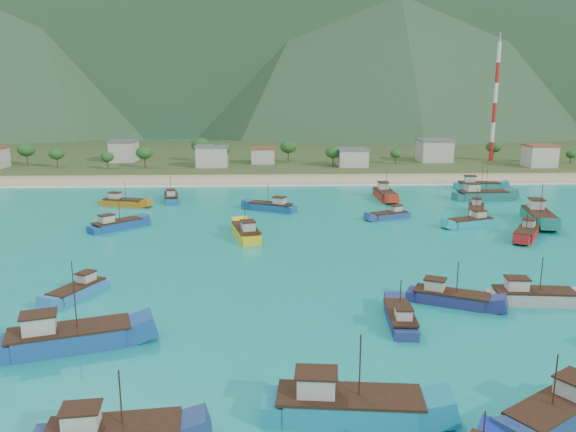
{
  "coord_description": "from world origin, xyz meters",
  "views": [
    {
      "loc": [
        -8.99,
        -80.74,
        25.06
      ],
      "look_at": [
        -5.3,
        18.0,
        3.0
      ],
      "focal_mm": 35.0,
      "sensor_mm": 36.0,
      "label": 1
    }
  ],
  "objects_px": {
    "boat_6": "(471,223)",
    "boat_23": "(346,408)",
    "boat_1": "(557,413)",
    "boat_31": "(400,319)",
    "boat_16": "(527,234)",
    "boat_33": "(538,217)",
    "boat_24": "(78,291)",
    "boat_18": "(171,198)",
    "boat_10": "(390,216)",
    "boat_11": "(67,339)",
    "boat_8": "(481,196)",
    "radio_tower": "(495,103)",
    "boat_13": "(116,226)",
    "boat_5": "(532,297)",
    "boat_22": "(385,195)",
    "boat_3": "(272,207)",
    "boat_25": "(449,299)",
    "boat_9": "(246,233)",
    "boat_2": "(476,210)",
    "boat_7": "(123,203)",
    "boat_28": "(478,186)"
  },
  "relations": [
    {
      "from": "boat_33",
      "to": "boat_31",
      "type": "bearing_deg",
      "value": 63.81
    },
    {
      "from": "boat_9",
      "to": "boat_13",
      "type": "xyz_separation_m",
      "value": [
        -24.28,
        7.01,
        -0.14
      ]
    },
    {
      "from": "boat_6",
      "to": "boat_28",
      "type": "bearing_deg",
      "value": -42.04
    },
    {
      "from": "boat_13",
      "to": "boat_18",
      "type": "bearing_deg",
      "value": 124.16
    },
    {
      "from": "boat_5",
      "to": "boat_18",
      "type": "height_order",
      "value": "boat_5"
    },
    {
      "from": "boat_2",
      "to": "boat_23",
      "type": "height_order",
      "value": "boat_23"
    },
    {
      "from": "boat_5",
      "to": "boat_22",
      "type": "height_order",
      "value": "boat_22"
    },
    {
      "from": "boat_10",
      "to": "boat_3",
      "type": "bearing_deg",
      "value": 47.32
    },
    {
      "from": "boat_7",
      "to": "boat_23",
      "type": "xyz_separation_m",
      "value": [
        38.21,
        -84.67,
        0.28
      ]
    },
    {
      "from": "boat_9",
      "to": "boat_25",
      "type": "height_order",
      "value": "boat_9"
    },
    {
      "from": "boat_2",
      "to": "boat_1",
      "type": "bearing_deg",
      "value": 95.09
    },
    {
      "from": "boat_16",
      "to": "boat_33",
      "type": "xyz_separation_m",
      "value": [
        7.44,
        11.17,
        0.4
      ]
    },
    {
      "from": "boat_16",
      "to": "radio_tower",
      "type": "bearing_deg",
      "value": -74.65
    },
    {
      "from": "boat_2",
      "to": "boat_24",
      "type": "bearing_deg",
      "value": 55.17
    },
    {
      "from": "boat_10",
      "to": "boat_11",
      "type": "height_order",
      "value": "boat_11"
    },
    {
      "from": "boat_3",
      "to": "boat_23",
      "type": "xyz_separation_m",
      "value": [
        5.11,
        -78.45,
        0.25
      ]
    },
    {
      "from": "boat_6",
      "to": "boat_22",
      "type": "distance_m",
      "value": 29.97
    },
    {
      "from": "boat_1",
      "to": "boat_16",
      "type": "distance_m",
      "value": 59.66
    },
    {
      "from": "boat_11",
      "to": "boat_23",
      "type": "xyz_separation_m",
      "value": [
        25.96,
        -13.23,
        -0.04
      ]
    },
    {
      "from": "boat_16",
      "to": "boat_13",
      "type": "bearing_deg",
      "value": 26.61
    },
    {
      "from": "boat_24",
      "to": "boat_18",
      "type": "bearing_deg",
      "value": -66.98
    },
    {
      "from": "boat_16",
      "to": "boat_23",
      "type": "distance_m",
      "value": 66.86
    },
    {
      "from": "radio_tower",
      "to": "boat_31",
      "type": "bearing_deg",
      "value": -115.21
    },
    {
      "from": "boat_10",
      "to": "boat_33",
      "type": "height_order",
      "value": "boat_33"
    },
    {
      "from": "boat_7",
      "to": "boat_13",
      "type": "distance_m",
      "value": 22.12
    },
    {
      "from": "boat_7",
      "to": "boat_33",
      "type": "height_order",
      "value": "boat_33"
    },
    {
      "from": "boat_7",
      "to": "boat_22",
      "type": "height_order",
      "value": "boat_22"
    },
    {
      "from": "boat_8",
      "to": "radio_tower",
      "type": "bearing_deg",
      "value": 152.85
    },
    {
      "from": "boat_10",
      "to": "boat_24",
      "type": "relative_size",
      "value": 0.97
    },
    {
      "from": "boat_5",
      "to": "boat_16",
      "type": "bearing_deg",
      "value": 162.5
    },
    {
      "from": "boat_33",
      "to": "boat_7",
      "type": "bearing_deg",
      "value": -0.18
    },
    {
      "from": "boat_3",
      "to": "boat_25",
      "type": "relative_size",
      "value": 1.06
    },
    {
      "from": "radio_tower",
      "to": "boat_18",
      "type": "xyz_separation_m",
      "value": [
        -98.92,
        -59.53,
        -20.49
      ]
    },
    {
      "from": "boat_11",
      "to": "boat_24",
      "type": "xyz_separation_m",
      "value": [
        -3.82,
        14.97,
        -0.46
      ]
    },
    {
      "from": "boat_10",
      "to": "boat_13",
      "type": "bearing_deg",
      "value": 74.39
    },
    {
      "from": "boat_31",
      "to": "boat_33",
      "type": "bearing_deg",
      "value": 55.64
    },
    {
      "from": "boat_8",
      "to": "boat_31",
      "type": "height_order",
      "value": "boat_8"
    },
    {
      "from": "boat_2",
      "to": "boat_25",
      "type": "relative_size",
      "value": 1.02
    },
    {
      "from": "radio_tower",
      "to": "boat_16",
      "type": "bearing_deg",
      "value": -108.13
    },
    {
      "from": "boat_1",
      "to": "boat_31",
      "type": "distance_m",
      "value": 20.43
    },
    {
      "from": "boat_6",
      "to": "boat_13",
      "type": "distance_m",
      "value": 66.67
    },
    {
      "from": "boat_2",
      "to": "boat_9",
      "type": "bearing_deg",
      "value": 41.82
    },
    {
      "from": "boat_6",
      "to": "boat_23",
      "type": "bearing_deg",
      "value": 132.71
    },
    {
      "from": "boat_1",
      "to": "boat_18",
      "type": "relative_size",
      "value": 1.01
    },
    {
      "from": "boat_13",
      "to": "boat_24",
      "type": "relative_size",
      "value": 1.03
    },
    {
      "from": "boat_13",
      "to": "boat_31",
      "type": "distance_m",
      "value": 61.93
    },
    {
      "from": "boat_10",
      "to": "boat_23",
      "type": "xyz_separation_m",
      "value": [
        -18.61,
        -70.15,
        0.45
      ]
    },
    {
      "from": "boat_13",
      "to": "boat_22",
      "type": "relative_size",
      "value": 0.77
    },
    {
      "from": "boat_1",
      "to": "boat_22",
      "type": "relative_size",
      "value": 0.88
    },
    {
      "from": "boat_5",
      "to": "boat_24",
      "type": "relative_size",
      "value": 1.19
    }
  ]
}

